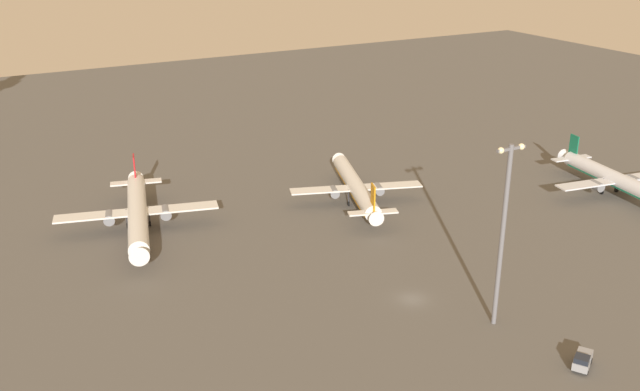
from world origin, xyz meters
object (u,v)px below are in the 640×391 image
Objects in this scene: airplane_mid_apron at (617,180)px; airplane_near_gate at (137,212)px; apron_light_east at (503,226)px; baggage_tractor at (583,360)px; airplane_terminal_side at (356,187)px.

airplane_mid_apron is 98.89m from airplane_near_gate.
apron_light_east is at bearing 34.03° from airplane_mid_apron.
apron_light_east reaches higher than airplane_near_gate.
apron_light_east is at bearing -21.63° from baggage_tractor.
baggage_tractor is at bearing -79.25° from apron_light_east.
airplane_terminal_side is 64.80m from baggage_tractor.
baggage_tractor is (-54.53, -41.39, -2.35)m from airplane_mid_apron.
apron_light_east reaches higher than airplane_terminal_side.
apron_light_east is at bearing -79.21° from airplane_terminal_side.
airplane_mid_apron reaches higher than airplane_terminal_side.
apron_light_east reaches higher than baggage_tractor.
airplane_terminal_side reaches higher than baggage_tractor.
airplane_near_gate reaches higher than airplane_mid_apron.
airplane_near_gate is at bearing -3.48° from baggage_tractor.
baggage_tractor is at bearing 133.06° from airplane_near_gate.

